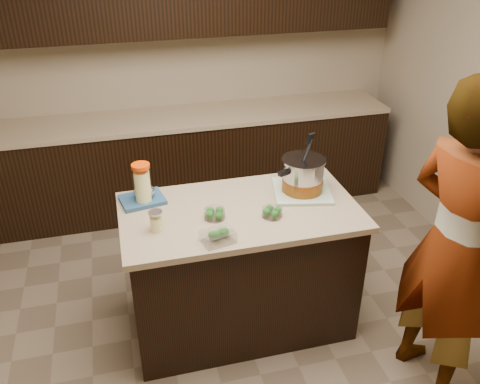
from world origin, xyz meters
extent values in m
plane|color=brown|center=(0.00, 0.00, 0.00)|extent=(4.00, 4.00, 0.00)
cube|color=tan|center=(0.00, 2.00, 1.35)|extent=(4.00, 0.04, 2.70)
cube|color=black|center=(0.00, 1.70, 0.43)|extent=(3.60, 0.60, 0.86)
cube|color=tan|center=(0.00, 1.70, 0.88)|extent=(3.60, 0.63, 0.04)
cube|color=black|center=(0.00, 0.00, 0.43)|extent=(1.40, 0.75, 0.86)
cube|color=tan|center=(0.00, 0.00, 0.88)|extent=(1.46, 0.81, 0.04)
cube|color=#649061|center=(0.44, 0.10, 0.91)|extent=(0.43, 0.43, 0.02)
cylinder|color=#B7B7BC|center=(0.44, 0.10, 1.02)|extent=(0.33, 0.33, 0.20)
cylinder|color=brown|center=(0.44, 0.10, 0.96)|extent=(0.34, 0.34, 0.08)
cylinder|color=#B7B7BC|center=(0.44, 0.10, 1.13)|extent=(0.36, 0.36, 0.01)
cube|color=black|center=(0.29, 0.05, 1.09)|extent=(0.07, 0.05, 0.03)
cube|color=black|center=(0.59, 0.16, 1.09)|extent=(0.07, 0.05, 0.03)
cylinder|color=black|center=(0.44, 0.08, 1.19)|extent=(0.06, 0.11, 0.25)
cylinder|color=#F2F294|center=(-0.56, 0.21, 1.01)|extent=(0.11, 0.11, 0.22)
cylinder|color=white|center=(-0.56, 0.21, 1.03)|extent=(0.13, 0.13, 0.25)
cylinder|color=#DA3B04|center=(-0.56, 0.21, 1.16)|extent=(0.13, 0.13, 0.02)
cylinder|color=#F2F294|center=(-0.52, -0.10, 0.94)|extent=(0.09, 0.09, 0.09)
cylinder|color=white|center=(-0.52, -0.10, 0.96)|extent=(0.10, 0.10, 0.11)
cylinder|color=silver|center=(-0.52, -0.10, 1.02)|extent=(0.10, 0.10, 0.02)
cylinder|color=silver|center=(-0.17, -0.06, 0.93)|extent=(0.15, 0.15, 0.06)
cylinder|color=silver|center=(0.16, -0.13, 0.93)|extent=(0.14, 0.14, 0.06)
cube|color=silver|center=(-0.21, -0.31, 0.93)|extent=(0.20, 0.17, 0.06)
cube|color=navy|center=(-0.57, 0.25, 0.91)|extent=(0.30, 0.26, 0.03)
ellipsoid|color=silver|center=(-0.55, 0.25, 0.96)|extent=(0.13, 0.11, 0.07)
imported|color=gray|center=(0.98, -0.74, 0.95)|extent=(0.56, 0.76, 1.90)
camera|label=1|loc=(-0.67, -2.58, 2.50)|focal=38.00mm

